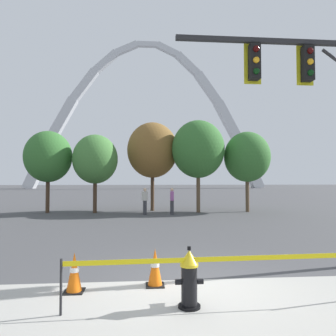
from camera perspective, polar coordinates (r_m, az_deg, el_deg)
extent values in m
plane|color=#474749|center=(6.61, 4.32, -20.45)|extent=(240.00, 240.00, 0.00)
cylinder|color=black|center=(5.53, 3.91, -23.94)|extent=(0.36, 0.36, 0.05)
cylinder|color=black|center=(5.41, 3.90, -20.65)|extent=(0.26, 0.26, 0.62)
cylinder|color=gold|center=(5.32, 3.90, -17.27)|extent=(0.30, 0.30, 0.04)
cone|color=gold|center=(5.28, 3.89, -15.91)|extent=(0.30, 0.30, 0.22)
cylinder|color=black|center=(5.25, 3.89, -14.43)|extent=(0.06, 0.06, 0.06)
cylinder|color=black|center=(5.37, 1.88, -20.11)|extent=(0.10, 0.09, 0.09)
cylinder|color=black|center=(5.42, 5.90, -19.92)|extent=(0.10, 0.09, 0.09)
cylinder|color=black|center=(5.61, 3.58, -20.31)|extent=(0.13, 0.14, 0.13)
cylinder|color=black|center=(5.68, 3.46, -20.06)|extent=(0.15, 0.03, 0.15)
cylinder|color=#232326|center=(5.36, -18.98, -19.92)|extent=(0.04, 0.04, 0.86)
cube|color=yellow|center=(5.31, 7.58, -16.22)|extent=(4.66, 0.19, 0.08)
cube|color=black|center=(6.50, -2.39, -20.65)|extent=(0.36, 0.36, 0.03)
cone|color=orange|center=(6.39, -2.38, -17.54)|extent=(0.28, 0.28, 0.70)
cylinder|color=white|center=(6.39, -2.38, -17.24)|extent=(0.17, 0.17, 0.08)
cube|color=black|center=(6.41, -16.80, -20.82)|extent=(0.36, 0.36, 0.03)
cone|color=orange|center=(6.31, -16.76, -17.68)|extent=(0.28, 0.28, 0.70)
cylinder|color=white|center=(6.30, -16.75, -17.37)|extent=(0.17, 0.17, 0.08)
cube|color=#232326|center=(9.20, 22.36, 20.52)|extent=(6.20, 0.12, 0.12)
cube|color=black|center=(9.14, 24.17, 17.02)|extent=(0.26, 0.24, 0.90)
cube|color=gold|center=(9.26, 23.73, 16.77)|extent=(0.44, 0.03, 1.04)
sphere|color=#360606|center=(9.13, 24.55, 18.92)|extent=(0.16, 0.16, 0.16)
sphere|color=orange|center=(9.03, 24.58, 17.26)|extent=(0.16, 0.16, 0.16)
sphere|color=black|center=(8.94, 24.61, 15.57)|extent=(0.16, 0.16, 0.16)
cube|color=black|center=(8.59, 15.51, 18.18)|extent=(0.26, 0.24, 0.90)
cube|color=gold|center=(8.71, 15.18, 17.88)|extent=(0.44, 0.03, 1.04)
sphere|color=#360606|center=(8.57, 15.81, 20.22)|extent=(0.16, 0.16, 0.16)
sphere|color=orange|center=(8.47, 15.83, 18.47)|extent=(0.16, 0.16, 0.16)
sphere|color=black|center=(8.38, 15.85, 16.68)|extent=(0.16, 0.16, 0.16)
cube|color=silver|center=(79.55, -22.38, 0.76)|extent=(7.35, 2.46, 12.85)
cube|color=silver|center=(79.39, -18.76, 8.44)|extent=(7.04, 2.20, 10.56)
cube|color=silver|center=(80.25, -15.08, 14.34)|extent=(6.69, 1.94, 8.29)
cube|color=silver|center=(81.39, -11.35, 18.45)|extent=(6.27, 1.68, 6.02)
cube|color=silver|center=(82.30, -7.59, 20.84)|extent=(5.74, 1.43, 3.69)
cube|color=silver|center=(82.67, -3.83, 21.61)|extent=(5.15, 1.17, 1.17)
cube|color=silver|center=(82.42, -0.07, 20.79)|extent=(5.74, 1.43, 3.69)
cube|color=silver|center=(81.63, 3.65, 18.35)|extent=(6.27, 1.68, 6.02)
cube|color=silver|center=(80.61, 7.32, 14.21)|extent=(6.69, 1.94, 8.29)
cube|color=silver|center=(79.88, 10.94, 8.29)|extent=(7.04, 2.20, 10.56)
cube|color=silver|center=(80.16, 14.47, 0.64)|extent=(7.35, 2.46, 12.85)
cylinder|color=#473323|center=(21.14, -21.15, -4.64)|extent=(0.24, 0.24, 2.22)
ellipsoid|color=#336B2D|center=(21.17, -21.06, 1.96)|extent=(2.95, 2.95, 3.25)
cylinder|color=#473323|center=(20.15, -13.21, -5.00)|extent=(0.24, 0.24, 2.11)
ellipsoid|color=#427A38|center=(20.17, -13.16, 1.60)|extent=(2.81, 2.81, 3.10)
cylinder|color=#473323|center=(20.97, -2.87, -4.35)|extent=(0.24, 0.24, 2.55)
ellipsoid|color=brown|center=(21.05, -2.85, 3.29)|extent=(3.39, 3.39, 3.73)
cylinder|color=brown|center=(20.04, 5.56, -4.47)|extent=(0.24, 0.24, 2.53)
ellipsoid|color=#336B2D|center=(20.12, 5.53, 3.46)|extent=(3.37, 3.37, 3.70)
cylinder|color=brown|center=(20.95, 14.31, -4.72)|extent=(0.24, 0.24, 2.23)
ellipsoid|color=#336B2D|center=(20.99, 14.25, 2.00)|extent=(2.98, 2.98, 3.28)
cylinder|color=#38383D|center=(18.67, 0.74, -7.25)|extent=(0.22, 0.22, 0.84)
cube|color=#995193|center=(18.62, 0.73, -5.13)|extent=(0.21, 0.35, 0.54)
sphere|color=beige|center=(18.61, 0.73, -3.96)|extent=(0.20, 0.20, 0.20)
cylinder|color=#38383D|center=(18.64, -4.25, -7.25)|extent=(0.22, 0.22, 0.84)
cube|color=beige|center=(18.59, -4.24, -5.13)|extent=(0.38, 0.38, 0.54)
sphere|color=beige|center=(18.57, -4.24, -3.96)|extent=(0.20, 0.20, 0.20)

